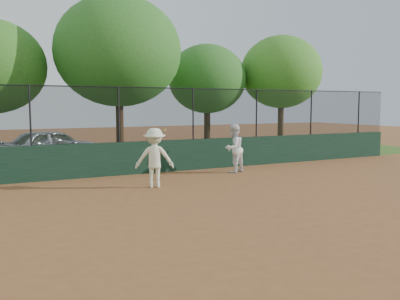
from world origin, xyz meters
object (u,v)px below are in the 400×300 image
tree_3 (207,79)px  tree_4 (282,72)px  parked_car (52,146)px  player_main (155,158)px  tree_2 (118,51)px  player_second (234,148)px

tree_3 → tree_4: tree_4 is taller
parked_car → tree_4: tree_4 is taller
tree_3 → parked_car: bearing=-168.8°
player_main → tree_3: size_ratio=0.31×
parked_car → tree_4: bearing=-101.6°
tree_3 → tree_2: bearing=-164.8°
tree_2 → tree_4: tree_2 is taller
player_second → parked_car: bearing=-68.0°
player_main → tree_2: size_ratio=0.24×
player_main → tree_2: 8.81m
player_second → tree_3: bearing=-132.6°
tree_2 → parked_car: bearing=-176.2°
player_second → tree_2: size_ratio=0.24×
player_main → tree_4: 14.63m
player_second → player_main: bearing=0.1°
tree_2 → tree_4: size_ratio=1.16×
parked_car → player_second: (5.58, -6.03, 0.15)m
player_second → tree_3: 8.88m
player_second → tree_4: 10.93m
player_second → tree_3: tree_3 is taller
tree_2 → tree_4: (10.09, 0.73, -0.57)m
parked_car → tree_3: (8.68, 1.72, 3.21)m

